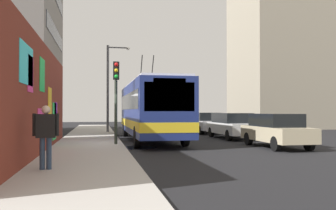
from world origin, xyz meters
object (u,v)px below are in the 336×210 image
at_px(city_bus, 150,108).
at_px(parked_car_white, 232,125).
at_px(parked_car_champagne, 276,130).
at_px(pedestrian_near_wall, 46,132).
at_px(traffic_light, 116,88).
at_px(parked_car_silver, 206,122).
at_px(street_lamp, 110,82).
at_px(parked_car_navy, 186,120).

relative_size(city_bus, parked_car_white, 2.32).
xyz_separation_m(parked_car_champagne, pedestrian_near_wall, (-5.58, 9.56, 0.33)).
bearing_deg(traffic_light, parked_car_champagne, -101.31).
bearing_deg(parked_car_silver, street_lamp, 84.86).
relative_size(city_bus, pedestrian_near_wall, 6.73).
height_order(parked_car_silver, street_lamp, street_lamp).
bearing_deg(parked_car_white, parked_car_silver, 0.00).
distance_m(parked_car_champagne, traffic_light, 7.74).
height_order(city_bus, parked_car_silver, city_bus).
xyz_separation_m(city_bus, parked_car_navy, (12.53, -5.20, -1.02)).
xyz_separation_m(parked_car_navy, traffic_light, (-16.15, 7.35, 1.95)).
bearing_deg(city_bus, pedestrian_near_wall, 157.76).
xyz_separation_m(parked_car_silver, traffic_light, (-9.80, 7.35, 1.94)).
bearing_deg(city_bus, street_lamp, 16.76).
bearing_deg(parked_car_white, parked_car_navy, 0.00).
bearing_deg(street_lamp, parked_car_white, -130.62).
distance_m(city_bus, parked_car_white, 5.33).
distance_m(parked_car_silver, traffic_light, 12.40).
relative_size(parked_car_navy, street_lamp, 0.74).
bearing_deg(parked_car_silver, parked_car_white, -180.00).
bearing_deg(parked_car_silver, parked_car_champagne, 180.00).
height_order(parked_car_silver, parked_car_navy, same).
relative_size(pedestrian_near_wall, traffic_light, 0.44).
distance_m(parked_car_champagne, parked_car_navy, 17.62).
bearing_deg(parked_car_champagne, street_lamp, 31.33).
bearing_deg(parked_car_champagne, parked_car_silver, -0.00).
relative_size(city_bus, parked_car_champagne, 2.63).
distance_m(parked_car_champagne, parked_car_white, 5.70).
bearing_deg(city_bus, parked_car_white, -83.35).
distance_m(parked_car_champagne, parked_car_silver, 11.27).
xyz_separation_m(parked_car_silver, parked_car_navy, (6.35, 0.00, -0.00)).
distance_m(parked_car_silver, parked_car_navy, 6.35).
distance_m(city_bus, parked_car_navy, 13.60).
distance_m(parked_car_champagne, street_lamp, 14.28).
distance_m(parked_car_silver, pedestrian_near_wall, 19.37).
xyz_separation_m(parked_car_champagne, parked_car_navy, (17.62, -0.00, 0.00)).
relative_size(parked_car_white, parked_car_silver, 1.02).
relative_size(parked_car_champagne, parked_car_white, 0.88).
relative_size(parked_car_white, street_lamp, 0.76).
height_order(parked_car_champagne, parked_car_silver, same).
xyz_separation_m(parked_car_white, street_lamp, (6.22, 7.26, 3.05)).
bearing_deg(city_bus, parked_car_champagne, -134.39).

